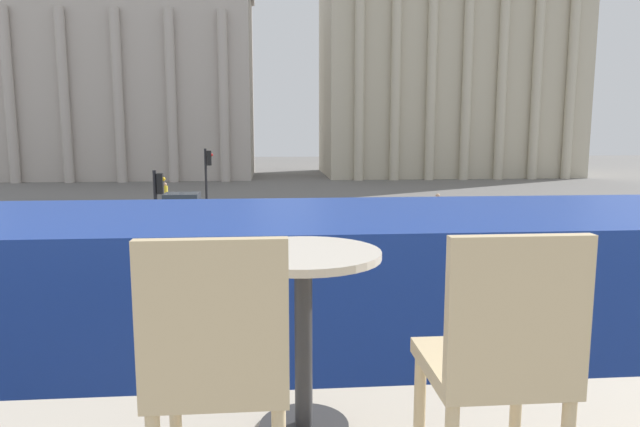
{
  "coord_description": "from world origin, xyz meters",
  "views": [
    {
      "loc": [
        1.05,
        -2.48,
        4.86
      ],
      "look_at": [
        2.56,
        15.46,
        2.2
      ],
      "focal_mm": 32.0,
      "sensor_mm": 36.0,
      "label": 1
    }
  ],
  "objects_px": {
    "traffic_light_far": "(208,178)",
    "car_maroon": "(185,205)",
    "plaza_building_left": "(133,84)",
    "cafe_chair_0": "(218,366)",
    "double_decker_bus": "(208,388)",
    "plaza_building_right": "(444,61)",
    "cafe_chair_1": "(499,359)",
    "pedestrian_yellow": "(165,194)",
    "pedestrian_black": "(437,208)",
    "pedestrian_white": "(261,275)",
    "cafe_dining_table": "(303,300)",
    "traffic_light_mid": "(158,206)",
    "pedestrian_olive": "(213,228)",
    "traffic_light_near": "(577,255)"
  },
  "relations": [
    {
      "from": "traffic_light_far",
      "to": "car_maroon",
      "type": "relative_size",
      "value": 0.94
    },
    {
      "from": "plaza_building_left",
      "to": "car_maroon",
      "type": "xyz_separation_m",
      "value": [
        8.98,
        -28.11,
        -8.73
      ]
    },
    {
      "from": "cafe_chair_0",
      "to": "plaza_building_left",
      "type": "distance_m",
      "value": 60.29
    },
    {
      "from": "double_decker_bus",
      "to": "plaza_building_right",
      "type": "bearing_deg",
      "value": 68.71
    },
    {
      "from": "plaza_building_right",
      "to": "traffic_light_far",
      "type": "bearing_deg",
      "value": -122.47
    },
    {
      "from": "cafe_chair_1",
      "to": "pedestrian_yellow",
      "type": "relative_size",
      "value": 0.56
    },
    {
      "from": "car_maroon",
      "to": "plaza_building_left",
      "type": "bearing_deg",
      "value": 49.79
    },
    {
      "from": "cafe_chair_1",
      "to": "pedestrian_black",
      "type": "height_order",
      "value": "cafe_chair_1"
    },
    {
      "from": "cafe_chair_1",
      "to": "plaza_building_left",
      "type": "relative_size",
      "value": 0.04
    },
    {
      "from": "cafe_chair_0",
      "to": "pedestrian_white",
      "type": "relative_size",
      "value": 0.54
    },
    {
      "from": "cafe_dining_table",
      "to": "plaza_building_left",
      "type": "distance_m",
      "value": 59.81
    },
    {
      "from": "cafe_dining_table",
      "to": "pedestrian_black",
      "type": "height_order",
      "value": "cafe_dining_table"
    },
    {
      "from": "pedestrian_white",
      "to": "traffic_light_far",
      "type": "bearing_deg",
      "value": 50.57
    },
    {
      "from": "traffic_light_mid",
      "to": "traffic_light_far",
      "type": "relative_size",
      "value": 0.88
    },
    {
      "from": "cafe_chair_1",
      "to": "traffic_light_far",
      "type": "distance_m",
      "value": 26.24
    },
    {
      "from": "pedestrian_olive",
      "to": "pedestrian_white",
      "type": "relative_size",
      "value": 0.98
    },
    {
      "from": "double_decker_bus",
      "to": "pedestrian_olive",
      "type": "bearing_deg",
      "value": 93.36
    },
    {
      "from": "car_maroon",
      "to": "pedestrian_yellow",
      "type": "height_order",
      "value": "pedestrian_yellow"
    },
    {
      "from": "cafe_chair_0",
      "to": "cafe_dining_table",
      "type": "bearing_deg",
      "value": 66.63
    },
    {
      "from": "traffic_light_far",
      "to": "pedestrian_black",
      "type": "bearing_deg",
      "value": 1.14
    },
    {
      "from": "cafe_dining_table",
      "to": "car_maroon",
      "type": "distance_m",
      "value": 30.43
    },
    {
      "from": "plaza_building_right",
      "to": "car_maroon",
      "type": "relative_size",
      "value": 6.3
    },
    {
      "from": "cafe_chair_0",
      "to": "pedestrian_yellow",
      "type": "distance_m",
      "value": 34.73
    },
    {
      "from": "cafe_chair_1",
      "to": "pedestrian_black",
      "type": "distance_m",
      "value": 27.42
    },
    {
      "from": "traffic_light_near",
      "to": "traffic_light_far",
      "type": "xyz_separation_m",
      "value": [
        -9.63,
        15.92,
        0.42
      ]
    },
    {
      "from": "cafe_chair_0",
      "to": "pedestrian_olive",
      "type": "distance_m",
      "value": 21.7
    },
    {
      "from": "double_decker_bus",
      "to": "cafe_dining_table",
      "type": "bearing_deg",
      "value": -79.21
    },
    {
      "from": "cafe_chair_1",
      "to": "traffic_light_near",
      "type": "relative_size",
      "value": 0.28
    },
    {
      "from": "car_maroon",
      "to": "traffic_light_mid",
      "type": "bearing_deg",
      "value": -143.32
    },
    {
      "from": "traffic_light_far",
      "to": "traffic_light_near",
      "type": "bearing_deg",
      "value": -58.84
    },
    {
      "from": "traffic_light_near",
      "to": "pedestrian_yellow",
      "type": "height_order",
      "value": "traffic_light_near"
    },
    {
      "from": "traffic_light_mid",
      "to": "traffic_light_near",
      "type": "bearing_deg",
      "value": -37.26
    },
    {
      "from": "pedestrian_black",
      "to": "cafe_chair_0",
      "type": "bearing_deg",
      "value": -15.29
    },
    {
      "from": "traffic_light_mid",
      "to": "pedestrian_olive",
      "type": "bearing_deg",
      "value": 67.0
    },
    {
      "from": "pedestrian_yellow",
      "to": "pedestrian_white",
      "type": "xyz_separation_m",
      "value": [
        6.22,
        -20.55,
        0.04
      ]
    },
    {
      "from": "double_decker_bus",
      "to": "pedestrian_yellow",
      "type": "xyz_separation_m",
      "value": [
        -5.89,
        30.04,
        -1.34
      ]
    },
    {
      "from": "cafe_chair_1",
      "to": "traffic_light_near",
      "type": "bearing_deg",
      "value": 52.19
    },
    {
      "from": "cafe_dining_table",
      "to": "plaza_building_right",
      "type": "distance_m",
      "value": 62.77
    },
    {
      "from": "plaza_building_left",
      "to": "plaza_building_right",
      "type": "distance_m",
      "value": 32.63
    },
    {
      "from": "traffic_light_mid",
      "to": "pedestrian_yellow",
      "type": "xyz_separation_m",
      "value": [
        -2.71,
        16.08,
        -1.37
      ]
    },
    {
      "from": "traffic_light_near",
      "to": "plaza_building_left",
      "type": "bearing_deg",
      "value": 112.81
    },
    {
      "from": "double_decker_bus",
      "to": "cafe_chair_0",
      "type": "height_order",
      "value": "cafe_chair_0"
    },
    {
      "from": "cafe_dining_table",
      "to": "cafe_chair_1",
      "type": "xyz_separation_m",
      "value": [
        0.55,
        -0.58,
        -0.02
      ]
    },
    {
      "from": "traffic_light_far",
      "to": "cafe_dining_table",
      "type": "bearing_deg",
      "value": -82.86
    },
    {
      "from": "cafe_chair_0",
      "to": "pedestrian_yellow",
      "type": "height_order",
      "value": "cafe_chair_0"
    },
    {
      "from": "double_decker_bus",
      "to": "cafe_dining_table",
      "type": "relative_size",
      "value": 15.03
    },
    {
      "from": "plaza_building_right",
      "to": "plaza_building_left",
      "type": "bearing_deg",
      "value": -177.32
    },
    {
      "from": "double_decker_bus",
      "to": "traffic_light_far",
      "type": "distance_m",
      "value": 22.1
    },
    {
      "from": "pedestrian_olive",
      "to": "pedestrian_white",
      "type": "distance_m",
      "value": 8.17
    },
    {
      "from": "cafe_chair_1",
      "to": "pedestrian_black",
      "type": "bearing_deg",
      "value": 66.53
    }
  ]
}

